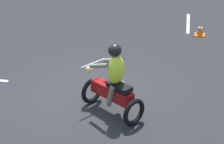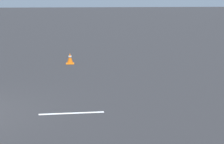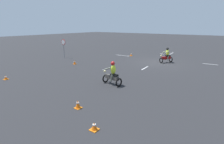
# 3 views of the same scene
# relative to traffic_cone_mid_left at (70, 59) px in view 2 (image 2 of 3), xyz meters

# --- Properties ---
(traffic_cone_mid_left) EXTENTS (0.32, 0.32, 0.44)m
(traffic_cone_mid_left) POSITION_rel_traffic_cone_mid_left_xyz_m (0.00, 0.00, 0.00)
(traffic_cone_mid_left) COLOR orange
(traffic_cone_mid_left) RESTS_ON ground
(lane_stripe_n) EXTENTS (0.19, 1.56, 0.01)m
(lane_stripe_n) POSITION_rel_traffic_cone_mid_left_xyz_m (7.00, 0.08, -0.21)
(lane_stripe_n) COLOR silver
(lane_stripe_n) RESTS_ON ground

